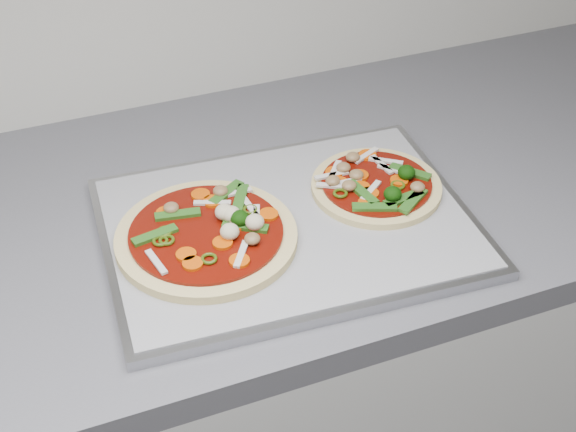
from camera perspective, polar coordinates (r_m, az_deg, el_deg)
name	(u,v)px	position (r m, az deg, el deg)	size (l,w,h in m)	color
base_cabinet	(212,429)	(1.42, -5.40, -14.83)	(3.60, 0.60, 0.86)	silver
countertop	(193,224)	(1.10, -6.78, -0.59)	(3.60, 0.60, 0.04)	#5B5B62
baking_tray	(288,227)	(1.04, 0.00, -0.79)	(0.47, 0.35, 0.02)	#9C9DA1
parchment	(288,222)	(1.04, 0.00, -0.42)	(0.45, 0.33, 0.00)	#99989E
pizza_left	(209,234)	(1.00, -5.66, -1.29)	(0.25, 0.25, 0.04)	#DAC482
pizza_right	(376,185)	(1.09, 6.27, 2.20)	(0.20, 0.20, 0.03)	#DAC482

